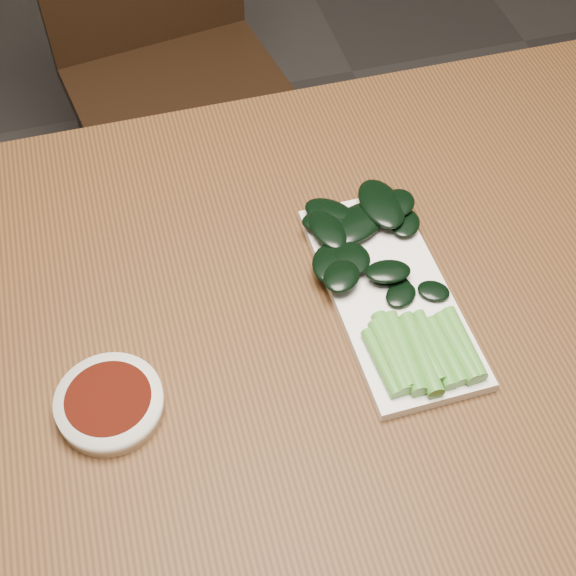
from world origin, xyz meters
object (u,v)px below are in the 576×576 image
at_px(table, 296,362).
at_px(gai_lan, 382,277).
at_px(chair_far, 168,57).
at_px(serving_plate, 390,295).
at_px(sauce_bowl, 110,403).

bearing_deg(table, gai_lan, 13.13).
xyz_separation_m(chair_far, serving_plate, (0.13, -0.87, 0.27)).
bearing_deg(gai_lan, chair_far, 98.36).
distance_m(table, serving_plate, 0.14).
height_order(table, gai_lan, gai_lan).
bearing_deg(table, serving_plate, 5.70).
bearing_deg(gai_lan, sauce_bowl, -167.21).
bearing_deg(serving_plate, table, -174.30).
distance_m(sauce_bowl, gai_lan, 0.33).
height_order(chair_far, sauce_bowl, chair_far).
distance_m(table, sauce_bowl, 0.24).
bearing_deg(chair_far, serving_plate, -90.50).
xyz_separation_m(table, serving_plate, (0.11, 0.01, 0.08)).
bearing_deg(serving_plate, sauce_bowl, -169.76).
relative_size(table, sauce_bowl, 12.57).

